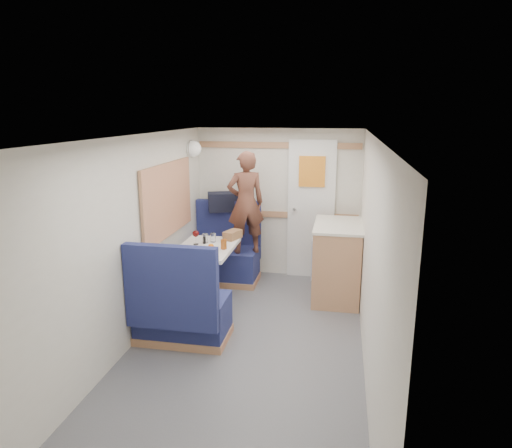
% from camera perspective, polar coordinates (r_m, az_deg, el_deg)
% --- Properties ---
extents(floor, '(4.50, 4.50, 0.00)m').
position_cam_1_polar(floor, '(4.44, -1.60, -15.98)').
color(floor, '#515156').
rests_on(floor, ground).
extents(ceiling, '(4.50, 4.50, 0.00)m').
position_cam_1_polar(ceiling, '(3.85, -1.81, 10.75)').
color(ceiling, silver).
rests_on(ceiling, wall_back).
extents(wall_back, '(2.20, 0.02, 2.00)m').
position_cam_1_polar(wall_back, '(6.18, 2.77, 2.60)').
color(wall_back, silver).
rests_on(wall_back, floor).
extents(wall_left, '(0.02, 4.50, 2.00)m').
position_cam_1_polar(wall_left, '(4.39, -15.87, -2.64)').
color(wall_left, silver).
rests_on(wall_left, floor).
extents(wall_right, '(0.02, 4.50, 2.00)m').
position_cam_1_polar(wall_right, '(3.96, 14.10, -4.36)').
color(wall_right, silver).
rests_on(wall_right, floor).
extents(oak_trim_low, '(2.15, 0.02, 0.08)m').
position_cam_1_polar(oak_trim_low, '(6.20, 2.72, 1.20)').
color(oak_trim_low, '#AF6F4F').
rests_on(oak_trim_low, wall_back).
extents(oak_trim_high, '(2.15, 0.02, 0.08)m').
position_cam_1_polar(oak_trim_high, '(6.06, 2.83, 9.81)').
color(oak_trim_high, '#AF6F4F').
rests_on(oak_trim_high, wall_back).
extents(side_window, '(0.04, 1.30, 0.72)m').
position_cam_1_polar(side_window, '(5.22, -11.01, 3.03)').
color(side_window, '#A4AB91').
rests_on(side_window, wall_left).
extents(rear_door, '(0.62, 0.12, 1.86)m').
position_cam_1_polar(rear_door, '(6.11, 6.90, 2.11)').
color(rear_door, white).
rests_on(rear_door, wall_back).
extents(dinette_table, '(0.62, 0.92, 0.72)m').
position_cam_1_polar(dinette_table, '(5.25, -6.28, -4.45)').
color(dinette_table, white).
rests_on(dinette_table, floor).
extents(bench_far, '(0.90, 0.59, 1.05)m').
position_cam_1_polar(bench_far, '(6.12, -3.87, -4.32)').
color(bench_far, navy).
rests_on(bench_far, floor).
extents(bench_near, '(0.90, 0.59, 1.05)m').
position_cam_1_polar(bench_near, '(4.58, -9.37, -10.94)').
color(bench_near, navy).
rests_on(bench_near, floor).
extents(ledge, '(0.90, 0.14, 0.04)m').
position_cam_1_polar(ledge, '(6.21, -3.37, 1.50)').
color(ledge, '#AF6F4F').
rests_on(ledge, bench_far).
extents(dome_light, '(0.20, 0.20, 0.20)m').
position_cam_1_polar(dome_light, '(5.93, -7.84, 9.32)').
color(dome_light, white).
rests_on(dome_light, wall_left).
extents(galley_counter, '(0.57, 0.92, 0.92)m').
position_cam_1_polar(galley_counter, '(5.59, 10.05, -4.52)').
color(galley_counter, '#AF6F4F').
rests_on(galley_counter, floor).
extents(person, '(0.56, 0.48, 1.29)m').
position_cam_1_polar(person, '(5.72, -1.30, 2.67)').
color(person, brown).
rests_on(person, bench_far).
extents(duffel_bag, '(0.57, 0.41, 0.25)m').
position_cam_1_polar(duffel_bag, '(6.18, -3.57, 2.81)').
color(duffel_bag, black).
rests_on(duffel_bag, ledge).
extents(tray, '(0.39, 0.45, 0.02)m').
position_cam_1_polar(tray, '(4.91, -6.88, -3.75)').
color(tray, white).
rests_on(tray, dinette_table).
extents(orange_fruit, '(0.07, 0.07, 0.07)m').
position_cam_1_polar(orange_fruit, '(5.01, -5.66, -2.85)').
color(orange_fruit, '#EF5D0A').
rests_on(orange_fruit, tray).
extents(cheese_block, '(0.11, 0.09, 0.03)m').
position_cam_1_polar(cheese_block, '(4.93, -6.22, -3.38)').
color(cheese_block, '#D5C47B').
rests_on(cheese_block, tray).
extents(wine_glass, '(0.08, 0.08, 0.17)m').
position_cam_1_polar(wine_glass, '(5.27, -7.55, -1.28)').
color(wine_glass, white).
rests_on(wine_glass, dinette_table).
extents(tumbler_left, '(0.07, 0.07, 0.11)m').
position_cam_1_polar(tumbler_left, '(4.91, -9.80, -3.34)').
color(tumbler_left, white).
rests_on(tumbler_left, dinette_table).
extents(tumbler_mid, '(0.07, 0.07, 0.11)m').
position_cam_1_polar(tumbler_mid, '(5.34, -6.38, -1.79)').
color(tumbler_mid, white).
rests_on(tumbler_mid, dinette_table).
extents(tumbler_right, '(0.06, 0.06, 0.10)m').
position_cam_1_polar(tumbler_right, '(5.37, -5.39, -1.70)').
color(tumbler_right, white).
rests_on(tumbler_right, dinette_table).
extents(beer_glass, '(0.07, 0.07, 0.11)m').
position_cam_1_polar(beer_glass, '(5.09, -4.06, -2.55)').
color(beer_glass, '#914715').
rests_on(beer_glass, dinette_table).
extents(pepper_grinder, '(0.03, 0.03, 0.09)m').
position_cam_1_polar(pepper_grinder, '(5.31, -6.45, -2.01)').
color(pepper_grinder, black).
rests_on(pepper_grinder, dinette_table).
extents(bread_loaf, '(0.20, 0.27, 0.10)m').
position_cam_1_polar(bread_loaf, '(5.48, -2.95, -1.36)').
color(bread_loaf, olive).
rests_on(bread_loaf, dinette_table).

